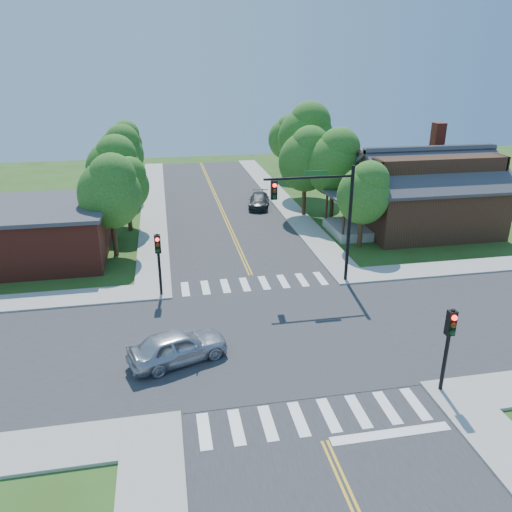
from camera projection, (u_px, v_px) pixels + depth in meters
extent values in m
plane|color=#314816|center=(277.00, 336.00, 24.76)|extent=(100.00, 100.00, 0.00)
cube|color=#2D2D30|center=(277.00, 335.00, 24.76)|extent=(10.00, 90.00, 0.04)
cube|color=#2D2D30|center=(277.00, 335.00, 24.76)|extent=(90.00, 10.00, 0.04)
cube|color=#2D2D30|center=(277.00, 336.00, 24.76)|extent=(10.20, 10.20, 0.06)
cube|color=#9E9B93|center=(281.00, 199.00, 48.63)|extent=(2.20, 40.00, 0.14)
cube|color=#9E9B93|center=(153.00, 205.00, 46.52)|extent=(2.20, 40.00, 0.14)
cube|color=white|center=(185.00, 289.00, 29.68)|extent=(0.45, 2.00, 0.01)
cube|color=white|center=(205.00, 287.00, 29.89)|extent=(0.45, 2.00, 0.01)
cube|color=white|center=(225.00, 286.00, 30.10)|extent=(0.45, 2.00, 0.01)
cube|color=white|center=(245.00, 284.00, 30.31)|extent=(0.45, 2.00, 0.01)
cube|color=white|center=(264.00, 283.00, 30.52)|extent=(0.45, 2.00, 0.01)
cube|color=white|center=(283.00, 281.00, 30.72)|extent=(0.45, 2.00, 0.01)
cube|color=white|center=(302.00, 280.00, 30.93)|extent=(0.45, 2.00, 0.01)
cube|color=white|center=(321.00, 278.00, 31.14)|extent=(0.45, 2.00, 0.01)
cube|color=white|center=(204.00, 431.00, 18.36)|extent=(0.45, 2.00, 0.01)
cube|color=white|center=(236.00, 427.00, 18.56)|extent=(0.45, 2.00, 0.01)
cube|color=white|center=(268.00, 423.00, 18.77)|extent=(0.45, 2.00, 0.01)
cube|color=white|center=(299.00, 419.00, 18.98)|extent=(0.45, 2.00, 0.01)
cube|color=white|center=(329.00, 415.00, 19.19)|extent=(0.45, 2.00, 0.01)
cube|color=white|center=(358.00, 411.00, 19.39)|extent=(0.45, 2.00, 0.01)
cube|color=white|center=(387.00, 407.00, 19.60)|extent=(0.45, 2.00, 0.01)
cube|color=white|center=(415.00, 404.00, 19.81)|extent=(0.45, 2.00, 0.01)
cube|color=gold|center=(216.00, 199.00, 48.71)|extent=(0.10, 37.50, 0.01)
cube|color=gold|center=(218.00, 199.00, 48.75)|extent=(0.10, 37.50, 0.01)
cube|color=white|center=(391.00, 434.00, 18.25)|extent=(4.60, 0.45, 0.09)
cylinder|color=black|center=(349.00, 226.00, 29.52)|extent=(0.20, 0.20, 7.20)
cylinder|color=black|center=(309.00, 178.00, 27.97)|extent=(5.20, 0.14, 0.14)
cube|color=#19591E|center=(316.00, 173.00, 27.90)|extent=(1.40, 0.04, 0.30)
cube|color=black|center=(274.00, 190.00, 27.85)|extent=(0.34, 0.28, 1.05)
sphere|color=#FF0C0C|center=(275.00, 185.00, 27.58)|extent=(0.22, 0.22, 0.22)
sphere|color=#3F2605|center=(275.00, 191.00, 27.70)|extent=(0.22, 0.22, 0.22)
sphere|color=#05330F|center=(275.00, 197.00, 27.82)|extent=(0.22, 0.22, 0.22)
cylinder|color=black|center=(446.00, 352.00, 19.92)|extent=(0.16, 0.16, 3.80)
cube|color=black|center=(451.00, 323.00, 19.43)|extent=(0.34, 0.28, 1.05)
sphere|color=#FF0C0C|center=(455.00, 318.00, 19.16)|extent=(0.22, 0.22, 0.22)
sphere|color=#3F2605|center=(453.00, 325.00, 19.28)|extent=(0.22, 0.22, 0.22)
sphere|color=#05330F|center=(452.00, 332.00, 19.39)|extent=(0.22, 0.22, 0.22)
cylinder|color=black|center=(159.00, 266.00, 28.21)|extent=(0.16, 0.16, 3.80)
cube|color=black|center=(158.00, 244.00, 27.72)|extent=(0.34, 0.28, 1.05)
sphere|color=#FF0C0C|center=(157.00, 240.00, 27.45)|extent=(0.22, 0.22, 0.22)
sphere|color=#3F2605|center=(158.00, 245.00, 27.57)|extent=(0.22, 0.22, 0.22)
sphere|color=#05330F|center=(158.00, 250.00, 27.69)|extent=(0.22, 0.22, 0.22)
cube|color=#332112|center=(424.00, 205.00, 39.63)|extent=(10.00, 8.00, 4.00)
cube|color=#9E9B93|center=(347.00, 229.00, 39.15)|extent=(2.60, 4.50, 0.70)
cylinder|color=#332112|center=(344.00, 223.00, 36.67)|extent=(0.18, 0.18, 2.50)
cylinder|color=#332112|center=(327.00, 208.00, 40.32)|extent=(0.18, 0.18, 2.50)
cube|color=#38383D|center=(349.00, 197.00, 38.19)|extent=(2.80, 4.80, 0.18)
cube|color=maroon|center=(433.00, 175.00, 42.69)|extent=(0.90, 0.90, 7.11)
cube|color=maroon|center=(30.00, 234.00, 33.72)|extent=(10.00, 8.00, 3.50)
cube|color=#38383D|center=(25.00, 208.00, 33.04)|extent=(10.40, 8.40, 0.25)
cylinder|color=#382314|center=(360.00, 232.00, 36.02)|extent=(0.34, 0.34, 2.37)
ellipsoid|color=#1F5619|center=(363.00, 196.00, 35.04)|extent=(3.74, 3.55, 4.11)
sphere|color=#1F5619|center=(370.00, 180.00, 34.49)|extent=(2.74, 2.74, 2.74)
cylinder|color=#382314|center=(332.00, 204.00, 41.91)|extent=(0.34, 0.34, 2.91)
ellipsoid|color=#1F5619|center=(334.00, 165.00, 40.70)|extent=(4.59, 4.36, 5.05)
sphere|color=#1F5619|center=(339.00, 148.00, 40.06)|extent=(3.36, 3.36, 3.36)
cylinder|color=#382314|center=(304.00, 179.00, 49.53)|extent=(0.34, 0.34, 3.43)
ellipsoid|color=#1F5619|center=(306.00, 139.00, 48.11)|extent=(5.41, 5.14, 5.95)
sphere|color=#1F5619|center=(310.00, 122.00, 47.38)|extent=(3.97, 3.97, 3.97)
cylinder|color=#382314|center=(286.00, 165.00, 57.92)|extent=(0.34, 0.34, 2.62)
ellipsoid|color=#1F5619|center=(286.00, 139.00, 56.83)|extent=(4.14, 3.94, 4.56)
sphere|color=#1F5619|center=(290.00, 128.00, 56.24)|extent=(3.04, 3.04, 3.04)
cylinder|color=#382314|center=(115.00, 237.00, 34.46)|extent=(0.34, 0.34, 2.67)
ellipsoid|color=#1F5619|center=(110.00, 195.00, 33.34)|extent=(4.22, 4.00, 4.64)
sphere|color=#1F5619|center=(112.00, 176.00, 32.75)|extent=(3.09, 3.09, 3.09)
cylinder|color=#382314|center=(118.00, 209.00, 40.85)|extent=(0.34, 0.34, 2.76)
ellipsoid|color=#1F5619|center=(114.00, 171.00, 39.70)|extent=(4.36, 4.14, 4.79)
sphere|color=#1F5619|center=(116.00, 155.00, 39.09)|extent=(3.19, 3.19, 3.19)
cylinder|color=#382314|center=(124.00, 187.00, 47.88)|extent=(0.34, 0.34, 2.72)
ellipsoid|color=#1F5619|center=(121.00, 155.00, 46.75)|extent=(4.29, 4.08, 4.72)
sphere|color=#1F5619|center=(122.00, 141.00, 46.15)|extent=(3.15, 3.15, 3.15)
cylinder|color=#382314|center=(127.00, 169.00, 56.45)|extent=(0.34, 0.34, 2.46)
ellipsoid|color=#1F5619|center=(124.00, 144.00, 55.43)|extent=(3.88, 3.69, 4.27)
sphere|color=#1F5619|center=(126.00, 133.00, 54.87)|extent=(2.85, 2.85, 2.85)
cylinder|color=#382314|center=(304.00, 200.00, 43.26)|extent=(0.34, 0.34, 2.89)
ellipsoid|color=#1F5619|center=(305.00, 162.00, 42.05)|extent=(4.56, 4.33, 5.02)
sphere|color=#1F5619|center=(310.00, 146.00, 41.42)|extent=(3.35, 3.35, 3.35)
cylinder|color=#382314|center=(130.00, 217.00, 39.54)|extent=(0.34, 0.34, 2.22)
ellipsoid|color=#1F5619|center=(126.00, 186.00, 38.62)|extent=(3.51, 3.33, 3.86)
sphere|color=#1F5619|center=(129.00, 173.00, 38.10)|extent=(2.57, 2.57, 2.57)
imported|color=silver|center=(178.00, 347.00, 22.39)|extent=(4.55, 5.58, 1.53)
imported|color=#2A2D2F|center=(259.00, 201.00, 45.90)|extent=(3.80, 5.12, 1.24)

